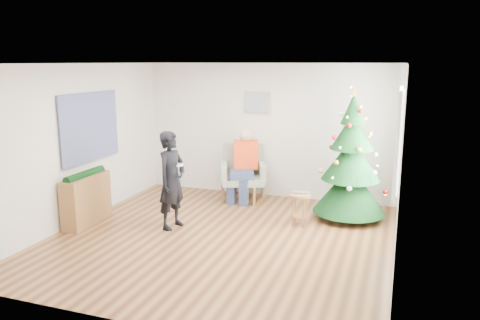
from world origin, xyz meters
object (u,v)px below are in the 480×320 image
at_px(christmas_tree, 351,161).
at_px(console, 86,200).
at_px(standing_man, 172,180).
at_px(stool, 299,209).
at_px(armchair, 243,179).

relative_size(christmas_tree, console, 2.21).
bearing_deg(console, standing_man, 9.14).
bearing_deg(christmas_tree, console, -157.37).
distance_m(stool, armchair, 1.75).
relative_size(armchair, standing_man, 0.67).
height_order(armchair, standing_man, standing_man).
relative_size(christmas_tree, stool, 4.11).
height_order(christmas_tree, standing_man, christmas_tree).
bearing_deg(armchair, christmas_tree, -33.37).
xyz_separation_m(armchair, standing_man, (-0.56, -1.87, 0.39)).
bearing_deg(console, stool, 14.97).
xyz_separation_m(armchair, console, (-1.98, -2.16, 0.01)).
bearing_deg(christmas_tree, armchair, 167.16).
relative_size(christmas_tree, standing_man, 1.41).
xyz_separation_m(stool, console, (-3.33, -1.05, 0.13)).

